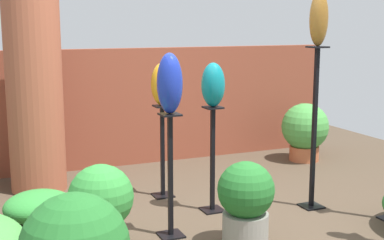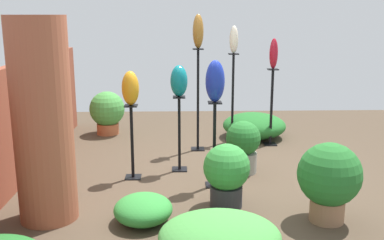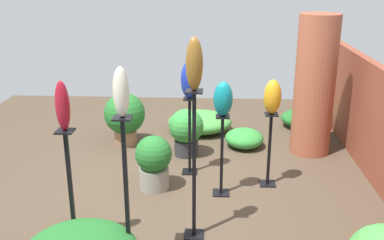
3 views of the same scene
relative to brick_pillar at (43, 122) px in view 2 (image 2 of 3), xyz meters
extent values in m
plane|color=#4C3D2D|center=(1.17, -1.81, -1.02)|extent=(8.00, 8.00, 0.00)
cube|color=brown|center=(1.17, 0.64, -0.29)|extent=(5.60, 0.12, 1.46)
cylinder|color=#9E5138|center=(0.00, 0.00, 0.00)|extent=(0.58, 0.58, 2.04)
cube|color=black|center=(2.81, -2.20, -1.01)|extent=(0.20, 0.20, 0.01)
cube|color=black|center=(2.81, -2.20, -0.30)|extent=(0.04, 0.04, 1.44)
cube|color=black|center=(2.81, -2.20, 0.41)|extent=(0.16, 0.16, 0.02)
cube|color=black|center=(2.58, -2.79, -1.01)|extent=(0.20, 0.20, 0.01)
cube|color=black|center=(2.58, -2.79, -0.41)|extent=(0.04, 0.04, 1.22)
cube|color=black|center=(2.58, -2.79, 0.19)|extent=(0.16, 0.16, 0.02)
cube|color=black|center=(1.14, -0.74, -1.01)|extent=(0.20, 0.20, 0.01)
cube|color=black|center=(1.14, -0.74, -0.54)|extent=(0.04, 0.04, 0.95)
cube|color=black|center=(1.14, -0.74, -0.08)|extent=(0.16, 0.16, 0.01)
cube|color=black|center=(0.84, -1.75, -1.01)|extent=(0.20, 0.20, 0.01)
cube|color=black|center=(0.84, -1.75, -0.50)|extent=(0.04, 0.04, 1.04)
cube|color=black|center=(0.84, -1.75, 0.02)|extent=(0.16, 0.16, 0.02)
cube|color=black|center=(2.35, -1.62, -1.01)|extent=(0.20, 0.20, 0.01)
cube|color=black|center=(2.35, -1.62, -0.24)|extent=(0.04, 0.04, 1.55)
cube|color=black|center=(2.35, -1.62, 0.52)|extent=(0.16, 0.16, 0.02)
cube|color=black|center=(1.42, -1.34, -1.01)|extent=(0.20, 0.20, 0.01)
cube|color=black|center=(1.42, -1.34, -0.52)|extent=(0.04, 0.04, 1.00)
cube|color=black|center=(1.42, -1.34, -0.02)|extent=(0.16, 0.16, 0.01)
ellipsoid|color=beige|center=(2.81, -2.20, 0.63)|extent=(0.14, 0.14, 0.43)
ellipsoid|color=maroon|center=(2.58, -2.79, 0.43)|extent=(0.13, 0.13, 0.47)
ellipsoid|color=orange|center=(1.14, -0.74, 0.14)|extent=(0.22, 0.21, 0.42)
ellipsoid|color=#192D9E|center=(0.84, -1.75, 0.27)|extent=(0.21, 0.23, 0.49)
ellipsoid|color=brown|center=(2.35, -1.62, 0.78)|extent=(0.18, 0.16, 0.50)
ellipsoid|color=#0F727A|center=(1.42, -1.34, 0.19)|extent=(0.22, 0.22, 0.41)
cylinder|color=#2D2D33|center=(0.23, -1.84, -0.90)|extent=(0.35, 0.35, 0.23)
sphere|color=#338C38|center=(0.23, -1.84, -0.57)|extent=(0.50, 0.50, 0.50)
cylinder|color=gray|center=(1.31, -2.17, -0.88)|extent=(0.37, 0.37, 0.27)
sphere|color=#236B28|center=(1.31, -2.17, -0.55)|extent=(0.46, 0.46, 0.46)
cylinder|color=#936B4C|center=(-0.16, -2.82, -0.90)|extent=(0.34, 0.34, 0.23)
sphere|color=#236B28|center=(-0.16, -2.82, -0.52)|extent=(0.63, 0.63, 0.63)
cylinder|color=#B25B38|center=(3.33, -0.09, -0.92)|extent=(0.38, 0.38, 0.19)
sphere|color=#479942|center=(3.33, -0.09, -0.57)|extent=(0.61, 0.61, 0.61)
ellipsoid|color=#236B28|center=(3.02, -2.61, -0.81)|extent=(1.05, 1.06, 0.41)
ellipsoid|color=#479942|center=(-0.78, -1.68, -0.85)|extent=(0.91, 1.07, 0.34)
ellipsoid|color=#338C38|center=(-0.13, -0.97, -0.88)|extent=(0.62, 0.59, 0.28)
camera|label=1|loc=(-0.67, -5.72, 0.74)|focal=50.00mm
camera|label=2|loc=(-4.30, -1.33, 1.02)|focal=42.00mm
camera|label=3|loc=(6.35, -1.43, 1.60)|focal=42.00mm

